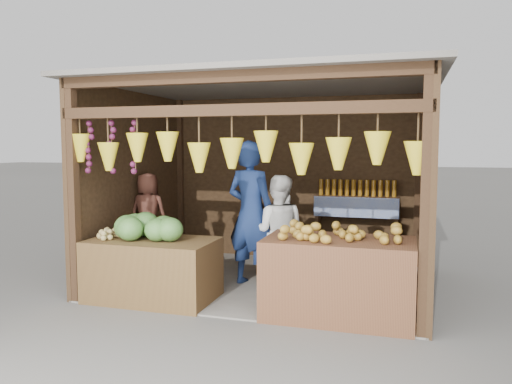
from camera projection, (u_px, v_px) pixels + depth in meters
ground at (267, 282)px, 6.71m from camera, size 80.00×80.00×0.00m
stall_structure at (264, 159)px, 6.53m from camera, size 4.30×3.30×2.66m
back_shelf at (356, 209)px, 7.56m from camera, size 1.25×0.32×1.32m
counter_left at (153, 270)px, 5.94m from camera, size 1.48×0.85×0.73m
counter_right at (338, 278)px, 5.31m from camera, size 1.57×0.85×0.85m
stool at (149, 263)px, 7.16m from camera, size 0.33×0.33×0.31m
man_standing at (251, 214)px, 6.47m from camera, size 0.80×0.64×1.90m
woman_standing at (278, 232)px, 6.42m from camera, size 0.74×0.60×1.46m
vendor_seated at (148, 213)px, 7.09m from camera, size 0.57×0.38×1.15m
melon_pile at (147, 226)px, 5.91m from camera, size 1.00×0.50×0.32m
tanfruit_pile at (106, 233)px, 5.97m from camera, size 0.34×0.40×0.13m
mango_pile at (339, 229)px, 5.22m from camera, size 1.40×0.64×0.22m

